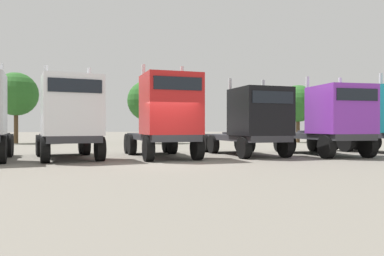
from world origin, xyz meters
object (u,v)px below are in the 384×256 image
(semi_truck_black, at_px, (253,121))
(semi_truck_white, at_px, (70,117))
(semi_truck_red, at_px, (166,116))
(semi_truck_purple, at_px, (333,120))

(semi_truck_black, bearing_deg, semi_truck_white, -95.07)
(semi_truck_red, height_order, semi_truck_black, semi_truck_red)
(semi_truck_white, bearing_deg, semi_truck_black, 79.20)
(semi_truck_white, height_order, semi_truck_red, semi_truck_red)
(semi_truck_white, distance_m, semi_truck_black, 8.74)
(semi_truck_red, distance_m, semi_truck_purple, 8.36)
(semi_truck_white, bearing_deg, semi_truck_red, 74.64)
(semi_truck_red, xyz_separation_m, semi_truck_purple, (8.36, -0.17, -0.13))
(semi_truck_white, distance_m, semi_truck_red, 4.30)
(semi_truck_red, relative_size, semi_truck_black, 1.05)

